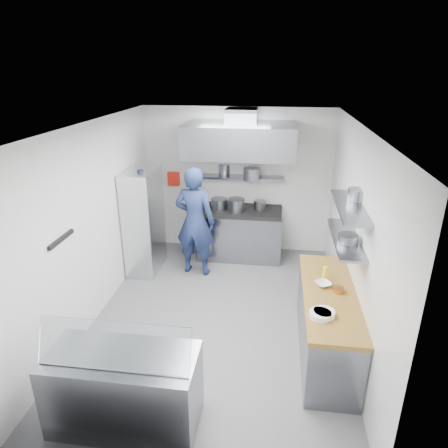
# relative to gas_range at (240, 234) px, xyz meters

# --- Properties ---
(floor) EXTENTS (5.00, 5.00, 0.00)m
(floor) POSITION_rel_gas_range_xyz_m (-0.10, -2.10, -0.45)
(floor) COLOR #4C4C4E
(floor) RESTS_ON ground
(ceiling) EXTENTS (5.00, 5.00, 0.00)m
(ceiling) POSITION_rel_gas_range_xyz_m (-0.10, -2.10, 2.35)
(ceiling) COLOR silver
(ceiling) RESTS_ON wall_back
(wall_back) EXTENTS (3.60, 2.80, 0.02)m
(wall_back) POSITION_rel_gas_range_xyz_m (-0.10, 0.40, 0.95)
(wall_back) COLOR white
(wall_back) RESTS_ON floor
(wall_front) EXTENTS (3.60, 2.80, 0.02)m
(wall_front) POSITION_rel_gas_range_xyz_m (-0.10, -4.60, 0.95)
(wall_front) COLOR white
(wall_front) RESTS_ON floor
(wall_left) EXTENTS (2.80, 5.00, 0.02)m
(wall_left) POSITION_rel_gas_range_xyz_m (-1.90, -2.10, 0.95)
(wall_left) COLOR white
(wall_left) RESTS_ON floor
(wall_right) EXTENTS (2.80, 5.00, 0.02)m
(wall_right) POSITION_rel_gas_range_xyz_m (1.70, -2.10, 0.95)
(wall_right) COLOR white
(wall_right) RESTS_ON floor
(gas_range) EXTENTS (1.60, 0.80, 0.90)m
(gas_range) POSITION_rel_gas_range_xyz_m (0.00, 0.00, 0.00)
(gas_range) COLOR gray
(gas_range) RESTS_ON floor
(cooktop) EXTENTS (1.57, 0.78, 0.06)m
(cooktop) POSITION_rel_gas_range_xyz_m (0.00, 0.00, 0.48)
(cooktop) COLOR black
(cooktop) RESTS_ON gas_range
(stock_pot_left) EXTENTS (0.30, 0.30, 0.20)m
(stock_pot_left) POSITION_rel_gas_range_xyz_m (-0.40, -0.01, 0.61)
(stock_pot_left) COLOR slate
(stock_pot_left) RESTS_ON cooktop
(stock_pot_mid) EXTENTS (0.32, 0.32, 0.24)m
(stock_pot_mid) POSITION_rel_gas_range_xyz_m (-0.06, -0.10, 0.63)
(stock_pot_mid) COLOR slate
(stock_pot_mid) RESTS_ON cooktop
(stock_pot_right) EXTENTS (0.23, 0.23, 0.16)m
(stock_pot_right) POSITION_rel_gas_range_xyz_m (0.37, 0.10, 0.59)
(stock_pot_right) COLOR slate
(stock_pot_right) RESTS_ON cooktop
(over_range_shelf) EXTENTS (1.60, 0.30, 0.04)m
(over_range_shelf) POSITION_rel_gas_range_xyz_m (0.00, 0.24, 1.07)
(over_range_shelf) COLOR gray
(over_range_shelf) RESTS_ON wall_back
(shelf_pot_a) EXTENTS (0.23, 0.23, 0.18)m
(shelf_pot_a) POSITION_rel_gas_range_xyz_m (-0.35, 0.44, 1.18)
(shelf_pot_a) COLOR slate
(shelf_pot_a) RESTS_ON over_range_shelf
(shelf_pot_b) EXTENTS (0.31, 0.31, 0.22)m
(shelf_pot_b) POSITION_rel_gas_range_xyz_m (0.20, 0.02, 1.20)
(shelf_pot_b) COLOR slate
(shelf_pot_b) RESTS_ON over_range_shelf
(extractor_hood) EXTENTS (1.90, 1.15, 0.55)m
(extractor_hood) POSITION_rel_gas_range_xyz_m (0.00, -0.18, 1.85)
(extractor_hood) COLOR gray
(extractor_hood) RESTS_ON wall_back
(hood_duct) EXTENTS (0.55, 0.55, 0.24)m
(hood_duct) POSITION_rel_gas_range_xyz_m (0.00, 0.05, 2.23)
(hood_duct) COLOR slate
(hood_duct) RESTS_ON extractor_hood
(red_firebox) EXTENTS (0.22, 0.10, 0.26)m
(red_firebox) POSITION_rel_gas_range_xyz_m (-1.35, 0.34, 0.97)
(red_firebox) COLOR red
(red_firebox) RESTS_ON wall_back
(chef) EXTENTS (0.77, 0.56, 1.95)m
(chef) POSITION_rel_gas_range_xyz_m (-0.71, -0.78, 0.53)
(chef) COLOR #1A264F
(chef) RESTS_ON floor
(wire_rack) EXTENTS (0.50, 0.90, 1.85)m
(wire_rack) POSITION_rel_gas_range_xyz_m (-1.63, -0.77, 0.48)
(wire_rack) COLOR silver
(wire_rack) RESTS_ON floor
(rack_bin_a) EXTENTS (0.15, 0.19, 0.17)m
(rack_bin_a) POSITION_rel_gas_range_xyz_m (-1.63, -1.09, 0.35)
(rack_bin_a) COLOR white
(rack_bin_a) RESTS_ON wire_rack
(rack_bin_b) EXTENTS (0.14, 0.19, 0.17)m
(rack_bin_b) POSITION_rel_gas_range_xyz_m (-1.63, -0.60, 0.85)
(rack_bin_b) COLOR yellow
(rack_bin_b) RESTS_ON wire_rack
(rack_jar) EXTENTS (0.11, 0.11, 0.18)m
(rack_jar) POSITION_rel_gas_range_xyz_m (-1.58, -0.88, 1.35)
(rack_jar) COLOR black
(rack_jar) RESTS_ON wire_rack
(knife_strip) EXTENTS (0.04, 0.55, 0.05)m
(knife_strip) POSITION_rel_gas_range_xyz_m (-1.88, -3.00, 1.10)
(knife_strip) COLOR black
(knife_strip) RESTS_ON wall_left
(prep_counter_base) EXTENTS (0.62, 2.00, 0.84)m
(prep_counter_base) POSITION_rel_gas_range_xyz_m (1.38, -2.70, -0.03)
(prep_counter_base) COLOR gray
(prep_counter_base) RESTS_ON floor
(prep_counter_top) EXTENTS (0.65, 2.04, 0.06)m
(prep_counter_top) POSITION_rel_gas_range_xyz_m (1.38, -2.70, 0.42)
(prep_counter_top) COLOR olive
(prep_counter_top) RESTS_ON prep_counter_base
(plate_stack_a) EXTENTS (0.25, 0.25, 0.06)m
(plate_stack_a) POSITION_rel_gas_range_xyz_m (1.21, -3.25, 0.48)
(plate_stack_a) COLOR white
(plate_stack_a) RESTS_ON prep_counter_top
(plate_stack_b) EXTENTS (0.24, 0.24, 0.06)m
(plate_stack_b) POSITION_rel_gas_range_xyz_m (1.26, -3.21, 0.48)
(plate_stack_b) COLOR white
(plate_stack_b) RESTS_ON prep_counter_top
(copper_pan) EXTENTS (0.14, 0.14, 0.06)m
(copper_pan) POSITION_rel_gas_range_xyz_m (1.48, -2.68, 0.48)
(copper_pan) COLOR #CC7639
(copper_pan) RESTS_ON prep_counter_top
(squeeze_bottle) EXTENTS (0.06, 0.06, 0.18)m
(squeeze_bottle) POSITION_rel_gas_range_xyz_m (1.34, -2.38, 0.54)
(squeeze_bottle) COLOR yellow
(squeeze_bottle) RESTS_ON prep_counter_top
(mixing_bowl) EXTENTS (0.25, 0.25, 0.05)m
(mixing_bowl) POSITION_rel_gas_range_xyz_m (1.31, -2.55, 0.47)
(mixing_bowl) COLOR white
(mixing_bowl) RESTS_ON prep_counter_top
(wall_shelf_lower) EXTENTS (0.30, 1.30, 0.04)m
(wall_shelf_lower) POSITION_rel_gas_range_xyz_m (1.54, -2.40, 1.05)
(wall_shelf_lower) COLOR gray
(wall_shelf_lower) RESTS_ON wall_right
(wall_shelf_upper) EXTENTS (0.30, 1.30, 0.04)m
(wall_shelf_upper) POSITION_rel_gas_range_xyz_m (1.54, -2.40, 1.47)
(wall_shelf_upper) COLOR gray
(wall_shelf_upper) RESTS_ON wall_right
(shelf_pot_c) EXTENTS (0.24, 0.24, 0.10)m
(shelf_pot_c) POSITION_rel_gas_range_xyz_m (1.54, -2.56, 1.12)
(shelf_pot_c) COLOR slate
(shelf_pot_c) RESTS_ON wall_shelf_lower
(shelf_pot_d) EXTENTS (0.25, 0.25, 0.14)m
(shelf_pot_d) POSITION_rel_gas_range_xyz_m (1.66, -2.19, 1.56)
(shelf_pot_d) COLOR slate
(shelf_pot_d) RESTS_ON wall_shelf_upper
(display_case) EXTENTS (1.50, 0.70, 0.85)m
(display_case) POSITION_rel_gas_range_xyz_m (-0.77, -4.10, -0.03)
(display_case) COLOR gray
(display_case) RESTS_ON floor
(display_glass) EXTENTS (1.47, 0.19, 0.42)m
(display_glass) POSITION_rel_gas_range_xyz_m (-0.77, -4.22, 0.62)
(display_glass) COLOR silver
(display_glass) RESTS_ON display_case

